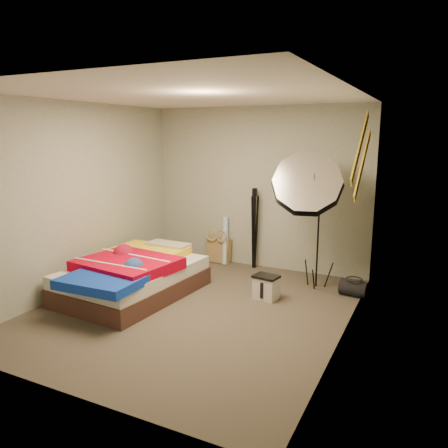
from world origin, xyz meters
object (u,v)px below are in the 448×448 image
Objects in this scene: duffel_bag at (354,288)px; camera_tripod at (254,223)px; camera_case at (266,288)px; tote_bag at (219,250)px; wrapping_roll at (225,240)px; bed at (133,275)px; photo_umbrella at (307,186)px.

camera_tripod is at bearing 166.81° from duffel_bag.
duffel_bag is 1.85m from camera_tripod.
camera_case is 1.47m from camera_tripod.
camera_case is at bearing -35.77° from tote_bag.
camera_tripod is (0.51, -0.00, 0.34)m from wrapping_roll.
bed is (-0.46, -1.82, -0.12)m from wrapping_roll.
photo_umbrella reaches higher than tote_bag.
bed is (-0.33, -1.85, 0.06)m from tote_bag.
duffel_bag is (2.28, -0.61, -0.10)m from tote_bag.
camera_case is 1.74m from bed.
camera_tripod is (-0.65, 1.19, 0.58)m from camera_case.
photo_umbrella reaches higher than camera_case.
photo_umbrella is (1.94, 1.24, 1.15)m from bed.
bed is at bearing -147.49° from photo_umbrella.
wrapping_roll is 0.61× the size of camera_tripod.
camera_tripod is (-0.98, 0.58, -0.69)m from photo_umbrella.
tote_bag is at bearing 169.79° from wrapping_roll.
camera_tripod is (0.64, -0.03, 0.52)m from tote_bag.
tote_bag is 0.23m from wrapping_roll.
duffel_bag is 0.17× the size of bed.
camera_case reaches higher than duffel_bag.
camera_case is at bearing -45.77° from wrapping_roll.
tote_bag reaches higher than duffel_bag.
tote_bag is 1.88m from bed.
photo_umbrella is (0.33, 0.60, 1.27)m from camera_case.
camera_tripod is at bearing 127.71° from camera_case.
bed reaches higher than duffel_bag.
camera_case is (1.16, -1.19, -0.24)m from wrapping_roll.
wrapping_roll reaches higher than bed.
bed is (-2.61, -1.24, 0.16)m from duffel_bag.
tote_bag is at bearing 171.40° from duffel_bag.
bed is 1.03× the size of photo_umbrella.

